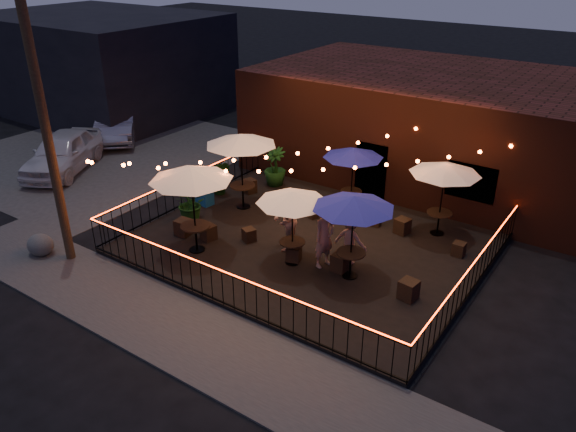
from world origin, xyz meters
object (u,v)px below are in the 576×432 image
cooler (204,193)px  cafe_table_2 (292,198)px  utility_pole (46,128)px  cafe_table_0 (191,175)px  boulder (40,245)px  cafe_table_5 (445,169)px  cafe_table_1 (241,141)px  cafe_table_3 (353,154)px  cafe_table_4 (354,203)px

cooler → cafe_table_2: bearing=-10.8°
utility_pole → cooler: size_ratio=9.96×
cafe_table_0 → cooler: (-2.00, 2.56, -2.01)m
utility_pole → boulder: size_ratio=9.21×
cafe_table_2 → cooler: bearing=162.0°
cafe_table_2 → cafe_table_0: bearing=-159.8°
cafe_table_5 → cooler: bearing=-161.4°
cafe_table_1 → cooler: size_ratio=3.78×
utility_pole → cafe_table_3: bearing=54.3°
cafe_table_0 → cafe_table_1: size_ratio=0.87×
cafe_table_2 → boulder: 7.75m
cafe_table_1 → cafe_table_2: cafe_table_1 is taller
utility_pole → cafe_table_4: size_ratio=3.31×
cafe_table_3 → cafe_table_5: cafe_table_5 is taller
utility_pole → cooler: bearing=79.5°
cafe_table_2 → cafe_table_4: bearing=10.4°
cafe_table_4 → boulder: cafe_table_4 is taller
cafe_table_5 → cooler: (-7.52, -2.53, -1.76)m
cafe_table_0 → cafe_table_5: size_ratio=0.99×
cafe_table_1 → boulder: (-3.07, -5.81, -2.22)m
utility_pole → cafe_table_5: (8.42, 7.40, -1.68)m
cafe_table_3 → cooler: bearing=-150.2°
utility_pole → cafe_table_3: (5.31, 7.40, -1.83)m
cafe_table_1 → cafe_table_3: size_ratio=1.29×
cafe_table_0 → cafe_table_2: bearing=20.2°
cooler → boulder: size_ratio=0.93×
cafe_table_3 → cafe_table_5: (3.12, -0.00, 0.14)m
utility_pole → cafe_table_0: 3.98m
cafe_table_1 → cooler: bearing=-155.2°
cafe_table_3 → boulder: (-6.22, -7.75, -1.84)m
cafe_table_1 → utility_pole: bearing=-111.6°
cafe_table_0 → cafe_table_1: (-0.75, 3.14, -0.00)m
cafe_table_0 → cafe_table_4: size_ratio=1.09×
cafe_table_0 → cafe_table_2: (2.75, 1.01, -0.38)m
utility_pole → cafe_table_4: 8.38m
cafe_table_1 → cooler: 2.44m
boulder → cooler: bearing=70.9°
cafe_table_4 → cooler: (-6.47, 1.24, -1.80)m
utility_pole → cafe_table_1: (2.16, 5.45, -1.44)m
cafe_table_5 → boulder: 12.29m
cafe_table_3 → cooler: (-4.41, -2.53, -1.62)m
cafe_table_4 → cafe_table_1: bearing=160.8°
cafe_table_3 → boulder: 10.10m
cafe_table_0 → cafe_table_2: 2.96m
cafe_table_5 → boulder: bearing=-140.3°
cafe_table_3 → cafe_table_5: size_ratio=0.89×
cafe_table_1 → cooler: cafe_table_1 is taller
utility_pole → cooler: (0.90, 4.87, -3.44)m
cafe_table_2 → cafe_table_5: cafe_table_5 is taller
cooler → boulder: cooler is taller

